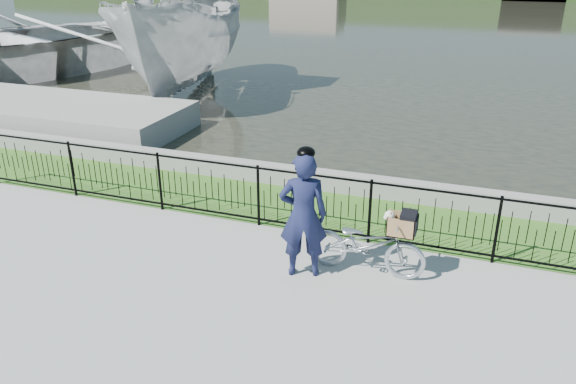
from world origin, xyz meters
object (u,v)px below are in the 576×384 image
at_px(cyclist, 303,214).
at_px(dock, 21,110).
at_px(bicycle_rig, 367,244).
at_px(boat_near, 184,38).
at_px(boat_far, 10,43).

bearing_deg(cyclist, dock, 153.08).
xyz_separation_m(bicycle_rig, boat_near, (-8.35, 9.58, 1.40)).
xyz_separation_m(dock, boat_near, (2.82, 4.73, 1.54)).
relative_size(dock, bicycle_rig, 5.53).
bearing_deg(boat_far, boat_near, -4.69).
distance_m(cyclist, boat_far, 18.89).
distance_m(cyclist, boat_near, 12.45).
bearing_deg(bicycle_rig, boat_far, 148.19).
xyz_separation_m(bicycle_rig, cyclist, (-0.90, -0.37, 0.51)).
distance_m(dock, cyclist, 11.52).
height_order(cyclist, boat_near, boat_near).
distance_m(dock, bicycle_rig, 12.17).
bearing_deg(dock, cyclist, -26.92).
xyz_separation_m(bicycle_rig, boat_far, (-16.52, 10.25, 0.76)).
bearing_deg(boat_near, dock, -120.75).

